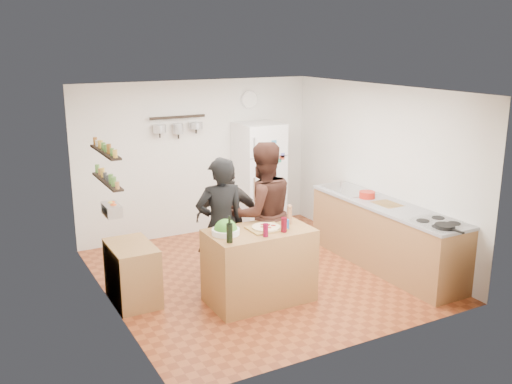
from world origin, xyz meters
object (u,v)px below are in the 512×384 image
prep_island (259,265)px  wall_clock (250,100)px  pepper_mill (289,216)px  person_center (262,214)px  wine_bottle (230,233)px  side_table (132,273)px  skillet (445,226)px  person_left (221,226)px  red_bowl (367,195)px  fridge (259,177)px  counter_run (385,236)px  salt_canister (286,224)px  salad_bowl (226,232)px  person_back (229,219)px

prep_island → wall_clock: bearing=64.3°
wall_clock → pepper_mill: bearing=-107.9°
person_center → wall_clock: (1.01, 2.26, 1.21)m
prep_island → wine_bottle: bearing=-156.3°
wine_bottle → side_table: bearing=132.8°
skillet → wall_clock: bearing=99.8°
person_left → red_bowl: person_left is taller
fridge → counter_run: bearing=-71.9°
red_bowl → fridge: fridge is taller
prep_island → salt_canister: salt_canister is taller
salad_bowl → wall_clock: (1.74, 2.70, 1.21)m
red_bowl → wall_clock: (-0.70, 2.26, 1.18)m
person_back → skillet: person_back is taller
side_table → person_back: bearing=11.1°
prep_island → pepper_mill: size_ratio=6.45×
salt_canister → skillet: (1.67, -0.90, -0.03)m
pepper_mill → person_back: (-0.37, 0.95, -0.24)m
salad_bowl → person_left: size_ratio=0.19×
red_bowl → side_table: (-3.39, 0.22, -0.60)m
wine_bottle → pepper_mill: bearing=15.9°
person_left → side_table: size_ratio=2.17×
person_back → person_left: bearing=86.1°
pepper_mill → red_bowl: size_ratio=0.86×
counter_run → salad_bowl: bearing=-178.3°
person_back → wall_clock: (1.25, 1.76, 1.39)m
salt_canister → skillet: salt_canister is taller
wine_bottle → salad_bowl: bearing=73.5°
counter_run → fridge: (-0.75, 2.30, 0.45)m
wine_bottle → counter_run: size_ratio=0.08×
side_table → prep_island: bearing=-27.6°
person_back → red_bowl: person_back is taller
salt_canister → counter_run: size_ratio=0.04×
fridge → pepper_mill: bearing=-110.2°
pepper_mill → red_bowl: (1.57, 0.44, -0.04)m
person_left → counter_run: 2.42m
pepper_mill → fridge: fridge is taller
wine_bottle → person_center: bearing=41.2°
person_back → side_table: size_ratio=1.91×
person_back → wall_clock: bearing=-94.3°
wall_clock → salad_bowl: bearing=-122.8°
salad_bowl → pepper_mill: bearing=0.0°
person_left → wine_bottle: bearing=80.2°
prep_island → wall_clock: wall_clock is taller
pepper_mill → salt_canister: (-0.15, -0.17, -0.04)m
fridge → skillet: bearing=-79.3°
person_center → person_back: size_ratio=1.23×
counter_run → fridge: 2.46m
person_back → salt_canister: bearing=132.3°
side_table → skillet: bearing=-27.5°
person_center → red_bowl: size_ratio=8.27×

